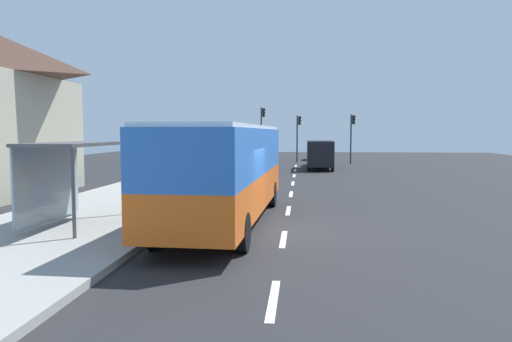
# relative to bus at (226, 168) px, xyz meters

# --- Properties ---
(ground_plane) EXTENTS (56.00, 92.00, 0.04)m
(ground_plane) POSITION_rel_bus_xyz_m (1.71, 12.82, -1.86)
(ground_plane) COLOR #262628
(sidewalk_platform) EXTENTS (6.20, 30.00, 0.18)m
(sidewalk_platform) POSITION_rel_bus_xyz_m (-4.69, 0.82, -1.75)
(sidewalk_platform) COLOR #999993
(sidewalk_platform) RESTS_ON ground
(lane_stripe_seg_0) EXTENTS (0.16, 2.20, 0.01)m
(lane_stripe_seg_0) POSITION_rel_bus_xyz_m (1.96, -7.18, -1.84)
(lane_stripe_seg_0) COLOR silver
(lane_stripe_seg_0) RESTS_ON ground
(lane_stripe_seg_1) EXTENTS (0.16, 2.20, 0.01)m
(lane_stripe_seg_1) POSITION_rel_bus_xyz_m (1.96, -2.18, -1.84)
(lane_stripe_seg_1) COLOR silver
(lane_stripe_seg_1) RESTS_ON ground
(lane_stripe_seg_2) EXTENTS (0.16, 2.20, 0.01)m
(lane_stripe_seg_2) POSITION_rel_bus_xyz_m (1.96, 2.82, -1.84)
(lane_stripe_seg_2) COLOR silver
(lane_stripe_seg_2) RESTS_ON ground
(lane_stripe_seg_3) EXTENTS (0.16, 2.20, 0.01)m
(lane_stripe_seg_3) POSITION_rel_bus_xyz_m (1.96, 7.82, -1.84)
(lane_stripe_seg_3) COLOR silver
(lane_stripe_seg_3) RESTS_ON ground
(lane_stripe_seg_4) EXTENTS (0.16, 2.20, 0.01)m
(lane_stripe_seg_4) POSITION_rel_bus_xyz_m (1.96, 12.82, -1.84)
(lane_stripe_seg_4) COLOR silver
(lane_stripe_seg_4) RESTS_ON ground
(lane_stripe_seg_5) EXTENTS (0.16, 2.20, 0.01)m
(lane_stripe_seg_5) POSITION_rel_bus_xyz_m (1.96, 17.82, -1.84)
(lane_stripe_seg_5) COLOR silver
(lane_stripe_seg_5) RESTS_ON ground
(lane_stripe_seg_6) EXTENTS (0.16, 2.20, 0.01)m
(lane_stripe_seg_6) POSITION_rel_bus_xyz_m (1.96, 22.82, -1.84)
(lane_stripe_seg_6) COLOR silver
(lane_stripe_seg_6) RESTS_ON ground
(lane_stripe_seg_7) EXTENTS (0.16, 2.20, 0.01)m
(lane_stripe_seg_7) POSITION_rel_bus_xyz_m (1.96, 27.82, -1.84)
(lane_stripe_seg_7) COLOR silver
(lane_stripe_seg_7) RESTS_ON ground
(bus) EXTENTS (2.90, 11.09, 3.21)m
(bus) POSITION_rel_bus_xyz_m (0.00, 0.00, 0.00)
(bus) COLOR orange
(bus) RESTS_ON ground
(white_van) EXTENTS (2.05, 5.20, 2.30)m
(white_van) POSITION_rel_bus_xyz_m (3.91, 23.77, -0.50)
(white_van) COLOR black
(white_van) RESTS_ON ground
(sedan_near) EXTENTS (1.98, 4.46, 1.52)m
(sedan_near) POSITION_rel_bus_xyz_m (4.01, 37.61, -1.05)
(sedan_near) COLOR navy
(sedan_near) RESTS_ON ground
(sedan_far) EXTENTS (1.87, 4.41, 1.52)m
(sedan_far) POSITION_rel_bus_xyz_m (4.01, 28.16, -1.05)
(sedan_far) COLOR #B7B7BC
(sedan_far) RESTS_ON ground
(recycling_bin_orange) EXTENTS (0.52, 0.52, 0.95)m
(recycling_bin_orange) POSITION_rel_bus_xyz_m (-2.49, 1.15, -1.19)
(recycling_bin_orange) COLOR orange
(recycling_bin_orange) RESTS_ON sidewalk_platform
(recycling_bin_yellow) EXTENTS (0.52, 0.52, 0.95)m
(recycling_bin_yellow) POSITION_rel_bus_xyz_m (-2.49, 1.85, -1.19)
(recycling_bin_yellow) COLOR yellow
(recycling_bin_yellow) RESTS_ON sidewalk_platform
(recycling_bin_blue) EXTENTS (0.52, 0.52, 0.95)m
(recycling_bin_blue) POSITION_rel_bus_xyz_m (-2.49, 2.55, -1.19)
(recycling_bin_blue) COLOR blue
(recycling_bin_blue) RESTS_ON sidewalk_platform
(recycling_bin_red) EXTENTS (0.52, 0.52, 0.95)m
(recycling_bin_red) POSITION_rel_bus_xyz_m (-2.49, 3.25, -1.19)
(recycling_bin_red) COLOR red
(recycling_bin_red) RESTS_ON sidewalk_platform
(traffic_light_near_side) EXTENTS (0.49, 0.28, 4.66)m
(traffic_light_near_side) POSITION_rel_bus_xyz_m (7.21, 31.49, 1.27)
(traffic_light_near_side) COLOR #2D2D2D
(traffic_light_near_side) RESTS_ON ground
(traffic_light_far_side) EXTENTS (0.49, 0.28, 5.39)m
(traffic_light_far_side) POSITION_rel_bus_xyz_m (-1.39, 32.29, 1.72)
(traffic_light_far_side) COLOR #2D2D2D
(traffic_light_far_side) RESTS_ON ground
(traffic_light_median) EXTENTS (0.49, 0.28, 4.63)m
(traffic_light_median) POSITION_rel_bus_xyz_m (2.12, 33.09, 1.26)
(traffic_light_median) COLOR #2D2D2D
(traffic_light_median) RESTS_ON ground
(bus_shelter) EXTENTS (1.80, 4.00, 2.50)m
(bus_shelter) POSITION_rel_bus_xyz_m (-4.70, -1.47, 0.25)
(bus_shelter) COLOR #4C4C51
(bus_shelter) RESTS_ON sidewalk_platform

